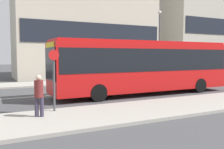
# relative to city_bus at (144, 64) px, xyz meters

# --- Properties ---
(ground_plane) EXTENTS (120.00, 120.00, 0.00)m
(ground_plane) POSITION_rel_city_bus_xyz_m (-4.04, 2.03, -1.94)
(ground_plane) COLOR #444447
(sidewalk_near) EXTENTS (44.00, 3.50, 0.13)m
(sidewalk_near) POSITION_rel_city_bus_xyz_m (-4.04, -4.22, -1.87)
(sidewalk_near) COLOR #A39E93
(sidewalk_near) RESTS_ON ground_plane
(sidewalk_far) EXTENTS (44.00, 3.50, 0.13)m
(sidewalk_far) POSITION_rel_city_bus_xyz_m (-4.04, 8.28, -1.87)
(sidewalk_far) COLOR #A39E93
(sidewalk_far) RESTS_ON ground_plane
(lane_centerline) EXTENTS (41.80, 0.16, 0.01)m
(lane_centerline) POSITION_rel_city_bus_xyz_m (-4.04, 2.03, -1.94)
(lane_centerline) COLOR silver
(lane_centerline) RESTS_ON ground_plane
(apartment_block_left_tower) EXTENTS (16.40, 6.45, 17.73)m
(apartment_block_left_tower) POSITION_rel_city_bus_xyz_m (1.70, 14.72, 6.92)
(apartment_block_left_tower) COLOR beige
(apartment_block_left_tower) RESTS_ON ground_plane
(city_bus) EXTENTS (12.01, 2.60, 3.37)m
(city_bus) POSITION_rel_city_bus_xyz_m (0.00, 0.00, 0.00)
(city_bus) COLOR red
(city_bus) RESTS_ON ground_plane
(parked_car_0) EXTENTS (4.54, 1.72, 1.37)m
(parked_car_0) POSITION_rel_city_bus_xyz_m (11.18, 5.39, -1.30)
(parked_car_0) COLOR #4C5156
(parked_car_0) RESTS_ON ground_plane
(pedestrian_near_stop) EXTENTS (0.34, 0.34, 1.62)m
(pedestrian_near_stop) POSITION_rel_city_bus_xyz_m (-7.27, -3.68, -0.90)
(pedestrian_near_stop) COLOR #383347
(pedestrian_near_stop) RESTS_ON sidewalk_near
(bus_stop_sign) EXTENTS (0.44, 0.12, 2.64)m
(bus_stop_sign) POSITION_rel_city_bus_xyz_m (-6.51, -2.96, -0.26)
(bus_stop_sign) COLOR #4C4C51
(bus_stop_sign) RESTS_ON sidewalk_near
(street_lamp) EXTENTS (0.36, 0.36, 6.87)m
(street_lamp) POSITION_rel_city_bus_xyz_m (6.70, 7.25, 2.38)
(street_lamp) COLOR #4C4C51
(street_lamp) RESTS_ON sidewalk_far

